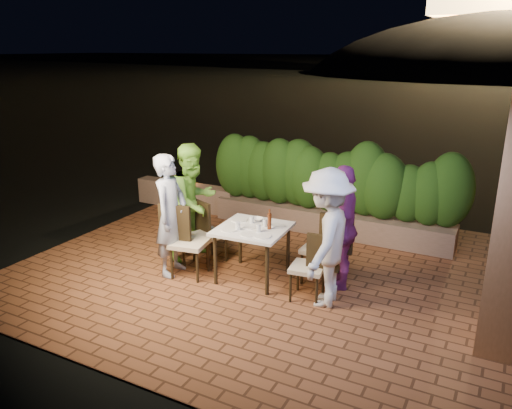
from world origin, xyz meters
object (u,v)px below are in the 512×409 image
Objects in this scene: dining_table at (253,253)px; diner_green at (194,202)px; beer_bottle at (269,219)px; chair_left_front at (190,241)px; chair_right_front at (308,266)px; diner_white at (326,238)px; diner_purple at (342,227)px; parapet_lamp at (191,181)px; bowl at (257,219)px; diner_blue at (171,215)px; chair_right_back at (320,247)px; chair_left_back at (209,233)px.

dining_table is 1.27m from diner_green.
beer_bottle is 0.27× the size of chair_left_front.
chair_right_front is at bearing -5.73° from chair_left_front.
diner_purple is at bearing 172.97° from diner_white.
dining_table is 3.39m from parapet_lamp.
diner_green reaches higher than parapet_lamp.
chair_right_front is 0.51× the size of diner_green.
diner_blue is at bearing -147.97° from bowl.
diner_green is (-2.00, -0.08, 0.39)m from chair_right_back.
diner_white is (1.97, -0.42, 0.42)m from chair_left_back.
chair_right_front is at bearing -93.74° from diner_blue.
diner_blue is at bearing 19.93° from chair_right_back.
diner_blue is (-0.25, -0.57, 0.41)m from chair_left_back.
dining_table is 0.89m from chair_left_front.
chair_left_back is (-0.84, 0.21, 0.08)m from dining_table.
diner_blue is 2.23m from diner_white.
diner_white is 0.56m from diner_purple.
diner_purple reaches higher than chair_right_front.
diner_green is at bearing -54.03° from parapet_lamp.
chair_right_back is (1.68, 0.67, -0.01)m from chair_left_front.
beer_bottle is 3.55m from parapet_lamp.
dining_table is 1.29m from diner_purple.
diner_white reaches higher than chair_right_front.
parapet_lamp is at bearing 139.07° from dining_table.
diner_white is (0.90, -0.26, -0.02)m from beer_bottle.
diner_purple is (2.24, 0.72, -0.03)m from diner_blue.
parapet_lamp is at bearing 47.36° from diner_green.
diner_white is at bearing -90.21° from diner_green.
parapet_lamp is (-3.46, 2.42, 0.12)m from chair_right_front.
diner_purple is at bearing 18.09° from beer_bottle.
dining_table is 6.58× the size of parapet_lamp.
bowl is 1.13m from chair_right_front.
diner_purple reaches higher than dining_table.
chair_left_back is 0.51× the size of diner_green.
chair_left_front is 0.58× the size of diner_green.
diner_green is at bearing -19.24° from chair_right_front.
bowl is 0.16× the size of chair_left_front.
diner_blue is (-1.96, -0.70, 0.37)m from chair_right_back.
diner_purple reaches higher than chair_left_front.
diner_purple is at bearing -80.68° from diner_blue.
diner_blue reaches higher than chair_left_back.
beer_bottle is at bearing -36.42° from bowl.
diner_purple is 4.16m from parapet_lamp.
bowl is 0.10× the size of diner_white.
beer_bottle is 1.68× the size of bowl.
diner_green is at bearing 167.34° from dining_table.
dining_table is at bearing 7.31° from chair_left_back.
diner_purple is at bearing 17.00° from dining_table.
bowl is 0.18× the size of chair_left_back.
diner_blue reaches higher than chair_right_front.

